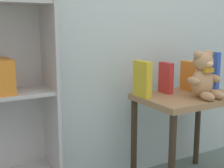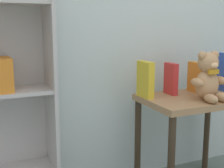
{
  "view_description": "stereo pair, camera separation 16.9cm",
  "coord_description": "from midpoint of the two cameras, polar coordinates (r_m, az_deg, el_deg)",
  "views": [
    {
      "loc": [
        -1.04,
        -0.32,
        1.02
      ],
      "look_at": [
        -0.21,
        1.12,
        0.7
      ],
      "focal_mm": 50.0,
      "sensor_mm": 36.0,
      "label": 1
    },
    {
      "loc": [
        -0.89,
        -0.4,
        1.02
      ],
      "look_at": [
        -0.21,
        1.12,
        0.7
      ],
      "focal_mm": 50.0,
      "sensor_mm": 36.0,
      "label": 2
    }
  ],
  "objects": [
    {
      "name": "teddy_bear",
      "position": [
        1.88,
        13.96,
        1.35
      ],
      "size": [
        0.21,
        0.19,
        0.28
      ],
      "color": "tan",
      "rests_on": "display_table"
    },
    {
      "name": "book_standing_blue",
      "position": [
        2.19,
        15.57,
        2.48
      ],
      "size": [
        0.03,
        0.13,
        0.25
      ],
      "primitive_type": "cube",
      "rotation": [
        0.0,
        0.0,
        -0.0
      ],
      "color": "#2D51B7",
      "rests_on": "display_table"
    },
    {
      "name": "book_standing_orange",
      "position": [
        2.07,
        11.76,
        1.44
      ],
      "size": [
        0.04,
        0.14,
        0.19
      ],
      "primitive_type": "cube",
      "rotation": [
        0.0,
        0.0,
        -0.01
      ],
      "color": "orange",
      "rests_on": "display_table"
    },
    {
      "name": "book_standing_yellow",
      "position": [
        1.86,
        2.98,
        0.91
      ],
      "size": [
        0.05,
        0.14,
        0.21
      ],
      "primitive_type": "cube",
      "rotation": [
        0.0,
        0.0,
        0.03
      ],
      "color": "gold",
      "rests_on": "display_table"
    },
    {
      "name": "book_standing_red",
      "position": [
        1.97,
        7.42,
        1.11
      ],
      "size": [
        0.04,
        0.11,
        0.19
      ],
      "primitive_type": "cube",
      "rotation": [
        0.0,
        0.0,
        -0.01
      ],
      "color": "red",
      "rests_on": "display_table"
    },
    {
      "name": "display_table",
      "position": [
        1.98,
        11.38,
        -4.72
      ],
      "size": [
        0.62,
        0.43,
        0.59
      ],
      "color": "#9E754C",
      "rests_on": "ground_plane"
    }
  ]
}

